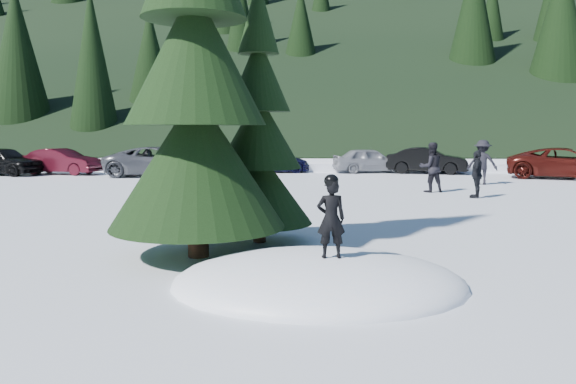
{
  "coord_description": "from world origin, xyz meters",
  "views": [
    {
      "loc": [
        -0.11,
        -8.29,
        2.36
      ],
      "look_at": [
        -0.58,
        2.79,
        1.1
      ],
      "focal_mm": 35.0,
      "sensor_mm": 36.0,
      "label": 1
    }
  ],
  "objects_px": {
    "car_5": "(427,161)",
    "car_6": "(566,163)",
    "car_2": "(160,162)",
    "car_0": "(3,161)",
    "car_3": "(270,161)",
    "car_4": "(369,160)",
    "adult_1": "(477,174)",
    "spruce_tall": "(195,74)",
    "car_1": "(62,162)",
    "spruce_short": "(259,141)",
    "child_skier": "(331,219)",
    "adult_0": "(431,167)",
    "adult_2": "(482,162)"
  },
  "relations": [
    {
      "from": "car_5",
      "to": "car_6",
      "type": "relative_size",
      "value": 0.79
    },
    {
      "from": "car_2",
      "to": "car_0",
      "type": "bearing_deg",
      "value": 86.93
    },
    {
      "from": "car_5",
      "to": "car_2",
      "type": "bearing_deg",
      "value": 113.33
    },
    {
      "from": "car_3",
      "to": "car_2",
      "type": "bearing_deg",
      "value": 110.91
    },
    {
      "from": "car_4",
      "to": "adult_1",
      "type": "bearing_deg",
      "value": -177.53
    },
    {
      "from": "spruce_tall",
      "to": "car_2",
      "type": "distance_m",
      "value": 18.28
    },
    {
      "from": "spruce_tall",
      "to": "car_1",
      "type": "relative_size",
      "value": 2.13
    },
    {
      "from": "spruce_tall",
      "to": "spruce_short",
      "type": "distance_m",
      "value": 2.11
    },
    {
      "from": "spruce_short",
      "to": "child_skier",
      "type": "xyz_separation_m",
      "value": [
        1.37,
        -3.42,
        -1.05
      ]
    },
    {
      "from": "car_1",
      "to": "car_3",
      "type": "height_order",
      "value": "car_1"
    },
    {
      "from": "adult_1",
      "to": "car_3",
      "type": "xyz_separation_m",
      "value": [
        -7.88,
        10.91,
        -0.19
      ]
    },
    {
      "from": "spruce_short",
      "to": "car_1",
      "type": "relative_size",
      "value": 1.33
    },
    {
      "from": "car_1",
      "to": "car_4",
      "type": "bearing_deg",
      "value": -72.94
    },
    {
      "from": "adult_0",
      "to": "adult_2",
      "type": "xyz_separation_m",
      "value": [
        2.75,
        2.94,
        0.02
      ]
    },
    {
      "from": "child_skier",
      "to": "adult_2",
      "type": "distance_m",
      "value": 17.28
    },
    {
      "from": "child_skier",
      "to": "car_3",
      "type": "distance_m",
      "value": 22.27
    },
    {
      "from": "car_0",
      "to": "spruce_short",
      "type": "bearing_deg",
      "value": -121.85
    },
    {
      "from": "adult_2",
      "to": "car_5",
      "type": "relative_size",
      "value": 0.45
    },
    {
      "from": "car_0",
      "to": "car_3",
      "type": "bearing_deg",
      "value": -63.62
    },
    {
      "from": "child_skier",
      "to": "car_2",
      "type": "relative_size",
      "value": 0.22
    },
    {
      "from": "spruce_tall",
      "to": "car_0",
      "type": "xyz_separation_m",
      "value": [
        -13.6,
        17.73,
        -2.59
      ]
    },
    {
      "from": "adult_0",
      "to": "car_0",
      "type": "height_order",
      "value": "adult_0"
    },
    {
      "from": "adult_2",
      "to": "car_4",
      "type": "height_order",
      "value": "adult_2"
    },
    {
      "from": "spruce_tall",
      "to": "car_6",
      "type": "xyz_separation_m",
      "value": [
        14.04,
        16.79,
        -2.59
      ]
    },
    {
      "from": "adult_1",
      "to": "car_1",
      "type": "relative_size",
      "value": 0.4
    },
    {
      "from": "adult_2",
      "to": "spruce_tall",
      "type": "bearing_deg",
      "value": 71.85
    },
    {
      "from": "adult_0",
      "to": "car_2",
      "type": "xyz_separation_m",
      "value": [
        -11.94,
        6.37,
        -0.19
      ]
    },
    {
      "from": "adult_0",
      "to": "adult_1",
      "type": "height_order",
      "value": "adult_0"
    },
    {
      "from": "adult_0",
      "to": "car_0",
      "type": "xyz_separation_m",
      "value": [
        -20.11,
        6.83,
        -0.2
      ]
    },
    {
      "from": "spruce_tall",
      "to": "car_5",
      "type": "xyz_separation_m",
      "value": [
        8.14,
        19.65,
        -2.63
      ]
    },
    {
      "from": "child_skier",
      "to": "adult_1",
      "type": "relative_size",
      "value": 0.71
    },
    {
      "from": "adult_2",
      "to": "car_3",
      "type": "height_order",
      "value": "adult_2"
    },
    {
      "from": "spruce_short",
      "to": "car_5",
      "type": "xyz_separation_m",
      "value": [
        7.14,
        18.25,
        -1.42
      ]
    },
    {
      "from": "car_0",
      "to": "car_2",
      "type": "height_order",
      "value": "car_2"
    },
    {
      "from": "child_skier",
      "to": "car_4",
      "type": "height_order",
      "value": "child_skier"
    },
    {
      "from": "child_skier",
      "to": "car_0",
      "type": "height_order",
      "value": "child_skier"
    },
    {
      "from": "car_5",
      "to": "car_3",
      "type": "bearing_deg",
      "value": 100.22
    },
    {
      "from": "adult_2",
      "to": "car_5",
      "type": "height_order",
      "value": "adult_2"
    },
    {
      "from": "car_3",
      "to": "car_5",
      "type": "height_order",
      "value": "car_5"
    },
    {
      "from": "car_0",
      "to": "car_3",
      "type": "xyz_separation_m",
      "value": [
        13.42,
        2.38,
        -0.11
      ]
    },
    {
      "from": "car_6",
      "to": "adult_0",
      "type": "bearing_deg",
      "value": 150.0
    },
    {
      "from": "adult_0",
      "to": "car_6",
      "type": "relative_size",
      "value": 0.35
    },
    {
      "from": "adult_0",
      "to": "car_4",
      "type": "relative_size",
      "value": 0.47
    },
    {
      "from": "child_skier",
      "to": "car_2",
      "type": "bearing_deg",
      "value": -75.31
    },
    {
      "from": "child_skier",
      "to": "car_6",
      "type": "xyz_separation_m",
      "value": [
        11.67,
        18.81,
        -0.32
      ]
    },
    {
      "from": "adult_1",
      "to": "car_3",
      "type": "relative_size",
      "value": 0.38
    },
    {
      "from": "spruce_short",
      "to": "car_6",
      "type": "distance_m",
      "value": 20.22
    },
    {
      "from": "spruce_tall",
      "to": "car_1",
      "type": "distance_m",
      "value": 21.42
    },
    {
      "from": "car_0",
      "to": "car_6",
      "type": "height_order",
      "value": "car_6"
    },
    {
      "from": "spruce_short",
      "to": "car_4",
      "type": "distance_m",
      "value": 19.22
    }
  ]
}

